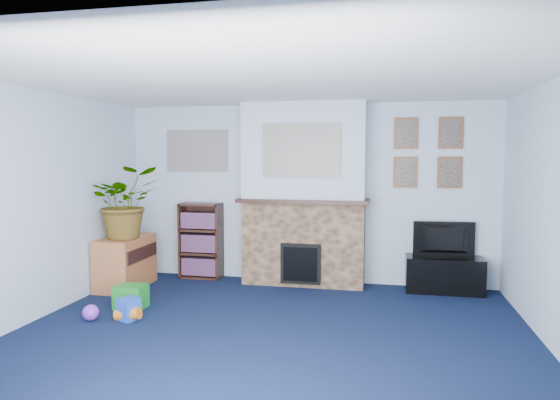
% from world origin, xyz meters
% --- Properties ---
extents(floor, '(5.00, 4.50, 0.01)m').
position_xyz_m(floor, '(0.00, 0.00, 0.00)').
color(floor, black).
rests_on(floor, ground).
extents(ceiling, '(5.00, 4.50, 0.01)m').
position_xyz_m(ceiling, '(0.00, 0.00, 2.40)').
color(ceiling, white).
rests_on(ceiling, wall_back).
extents(wall_back, '(5.00, 0.04, 2.40)m').
position_xyz_m(wall_back, '(0.00, 2.25, 1.20)').
color(wall_back, silver).
rests_on(wall_back, ground).
extents(wall_front, '(5.00, 0.04, 2.40)m').
position_xyz_m(wall_front, '(0.00, -2.25, 1.20)').
color(wall_front, silver).
rests_on(wall_front, ground).
extents(wall_left, '(0.04, 4.50, 2.40)m').
position_xyz_m(wall_left, '(-2.50, 0.00, 1.20)').
color(wall_left, silver).
rests_on(wall_left, ground).
extents(chimney_breast, '(1.72, 0.50, 2.40)m').
position_xyz_m(chimney_breast, '(0.00, 2.05, 1.18)').
color(chimney_breast, brown).
rests_on(chimney_breast, ground).
extents(collage_main, '(1.00, 0.03, 0.68)m').
position_xyz_m(collage_main, '(0.00, 1.84, 1.78)').
color(collage_main, gray).
rests_on(collage_main, chimney_breast).
extents(collage_left, '(0.90, 0.03, 0.58)m').
position_xyz_m(collage_left, '(-1.55, 2.23, 1.78)').
color(collage_left, gray).
rests_on(collage_left, wall_back).
extents(portrait_tl, '(0.30, 0.03, 0.40)m').
position_xyz_m(portrait_tl, '(1.30, 2.23, 2.00)').
color(portrait_tl, brown).
rests_on(portrait_tl, wall_back).
extents(portrait_tr, '(0.30, 0.03, 0.40)m').
position_xyz_m(portrait_tr, '(1.85, 2.23, 2.00)').
color(portrait_tr, brown).
rests_on(portrait_tr, wall_back).
extents(portrait_bl, '(0.30, 0.03, 0.40)m').
position_xyz_m(portrait_bl, '(1.30, 2.23, 1.50)').
color(portrait_bl, brown).
rests_on(portrait_bl, wall_back).
extents(portrait_br, '(0.30, 0.03, 0.40)m').
position_xyz_m(portrait_br, '(1.85, 2.23, 1.50)').
color(portrait_br, brown).
rests_on(portrait_br, wall_back).
extents(tv_stand, '(0.94, 0.40, 0.45)m').
position_xyz_m(tv_stand, '(1.80, 2.03, 0.22)').
color(tv_stand, black).
rests_on(tv_stand, ground).
extents(television, '(0.76, 0.16, 0.44)m').
position_xyz_m(television, '(1.80, 2.05, 0.66)').
color(television, black).
rests_on(television, tv_stand).
extents(bookshelf, '(0.58, 0.28, 1.05)m').
position_xyz_m(bookshelf, '(-1.46, 2.11, 0.50)').
color(bookshelf, black).
rests_on(bookshelf, ground).
extents(sideboard, '(0.47, 0.85, 0.66)m').
position_xyz_m(sideboard, '(-2.24, 1.41, 0.35)').
color(sideboard, '#B06438').
rests_on(sideboard, ground).
extents(potted_plant, '(1.10, 1.09, 0.92)m').
position_xyz_m(potted_plant, '(-2.19, 1.36, 1.12)').
color(potted_plant, '#26661E').
rests_on(potted_plant, sideboard).
extents(mantel_clock, '(0.11, 0.07, 0.15)m').
position_xyz_m(mantel_clock, '(-0.00, 2.00, 1.22)').
color(mantel_clock, gold).
rests_on(mantel_clock, chimney_breast).
extents(mantel_candle, '(0.05, 0.05, 0.14)m').
position_xyz_m(mantel_candle, '(0.26, 2.00, 1.23)').
color(mantel_candle, '#B2BFC6').
rests_on(mantel_candle, chimney_breast).
extents(mantel_teddy, '(0.12, 0.12, 0.12)m').
position_xyz_m(mantel_teddy, '(-0.57, 2.00, 1.22)').
color(mantel_teddy, gray).
rests_on(mantel_teddy, chimney_breast).
extents(mantel_can, '(0.06, 0.06, 0.12)m').
position_xyz_m(mantel_can, '(0.73, 2.00, 1.21)').
color(mantel_can, blue).
rests_on(mantel_can, chimney_breast).
extents(green_crate, '(0.33, 0.26, 0.26)m').
position_xyz_m(green_crate, '(-1.73, 0.61, 0.14)').
color(green_crate, '#198C26').
rests_on(green_crate, ground).
extents(toy_ball, '(0.17, 0.17, 0.17)m').
position_xyz_m(toy_ball, '(-1.93, 0.12, 0.09)').
color(toy_ball, purple).
rests_on(toy_ball, ground).
extents(toy_block, '(0.25, 0.25, 0.23)m').
position_xyz_m(toy_block, '(-1.55, 0.23, 0.11)').
color(toy_block, blue).
rests_on(toy_block, ground).
extents(toy_tube, '(0.28, 0.12, 0.16)m').
position_xyz_m(toy_tube, '(-1.55, 0.20, 0.07)').
color(toy_tube, orange).
rests_on(toy_tube, ground).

